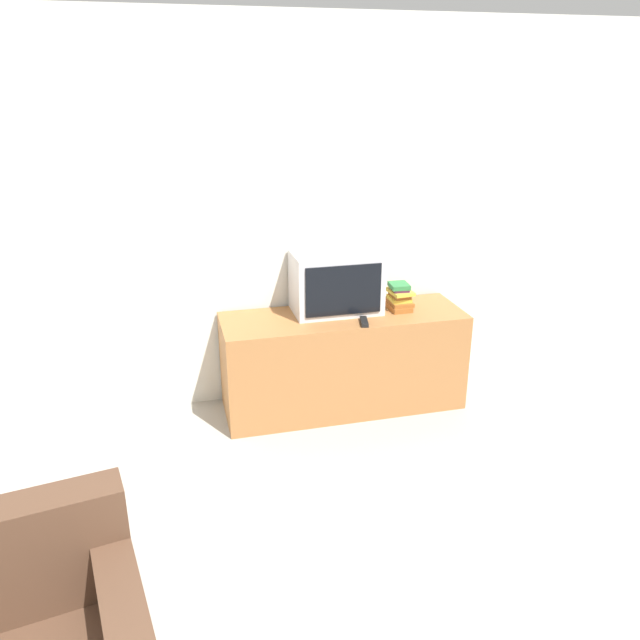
{
  "coord_description": "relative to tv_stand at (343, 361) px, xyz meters",
  "views": [
    {
      "loc": [
        -0.27,
        -1.11,
        2.19
      ],
      "look_at": [
        0.6,
        2.29,
        0.84
      ],
      "focal_mm": 35.0,
      "sensor_mm": 36.0,
      "label": 1
    }
  ],
  "objects": [
    {
      "name": "wall_back",
      "position": [
        -0.87,
        0.32,
        0.95
      ],
      "size": [
        9.0,
        0.06,
        2.6
      ],
      "color": "silver",
      "rests_on": "ground_plane"
    },
    {
      "name": "tv_stand",
      "position": [
        0.0,
        0.0,
        0.0
      ],
      "size": [
        1.67,
        0.55,
        0.69
      ],
      "color": "#9E6638",
      "rests_on": "ground_plane"
    },
    {
      "name": "television",
      "position": [
        -0.03,
        0.09,
        0.55
      ],
      "size": [
        0.59,
        0.37,
        0.42
      ],
      "color": "silver",
      "rests_on": "tv_stand"
    },
    {
      "name": "book_stack",
      "position": [
        0.41,
        0.03,
        0.43
      ],
      "size": [
        0.16,
        0.22,
        0.19
      ],
      "color": "#995623",
      "rests_on": "tv_stand"
    },
    {
      "name": "remote_on_stand",
      "position": [
        0.09,
        -0.18,
        0.36
      ],
      "size": [
        0.08,
        0.16,
        0.02
      ],
      "rotation": [
        0.0,
        0.0,
        -0.22
      ],
      "color": "black",
      "rests_on": "tv_stand"
    }
  ]
}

